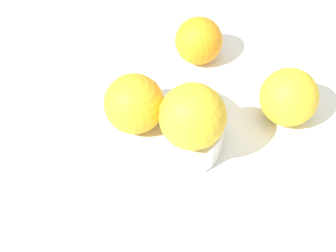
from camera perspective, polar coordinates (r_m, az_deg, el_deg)
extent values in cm
cube|color=white|center=(70.25, 0.00, -1.98)|extent=(110.00, 110.00, 2.00)
cylinder|color=white|center=(69.15, 0.00, -1.26)|extent=(9.70, 9.70, 0.80)
cylinder|color=white|center=(67.69, 0.00, -0.25)|extent=(15.65, 15.65, 4.59)
sphere|color=yellow|center=(60.42, 2.89, 1.12)|extent=(8.54, 8.54, 8.54)
sphere|color=#F9A823|center=(62.40, -3.99, 2.60)|extent=(7.86, 7.86, 7.86)
sphere|color=orange|center=(78.84, 3.62, 9.93)|extent=(7.65, 7.65, 7.65)
sphere|color=yellow|center=(71.14, 13.97, 3.29)|extent=(8.41, 8.41, 8.41)
cube|color=silver|center=(87.70, -6.38, 11.36)|extent=(14.91, 14.91, 0.30)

